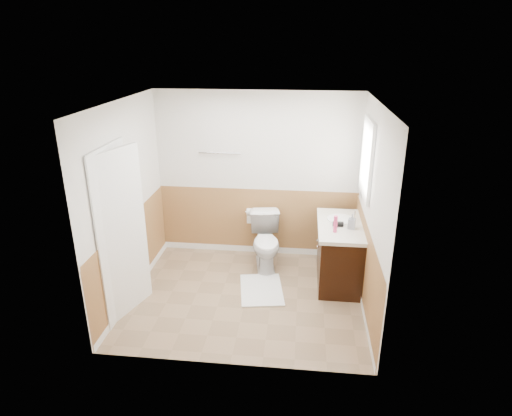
# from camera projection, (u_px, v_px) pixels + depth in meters

# --- Properties ---
(floor) EXTENTS (3.00, 3.00, 0.00)m
(floor) POSITION_uv_depth(u_px,v_px,m) (246.00, 296.00, 5.75)
(floor) COLOR #8C7051
(floor) RESTS_ON ground
(ceiling) EXTENTS (3.00, 3.00, 0.00)m
(ceiling) POSITION_uv_depth(u_px,v_px,m) (245.00, 102.00, 4.84)
(ceiling) COLOR white
(ceiling) RESTS_ON floor
(wall_back) EXTENTS (3.00, 0.00, 3.00)m
(wall_back) POSITION_uv_depth(u_px,v_px,m) (257.00, 176.00, 6.50)
(wall_back) COLOR silver
(wall_back) RESTS_ON floor
(wall_front) EXTENTS (3.00, 0.00, 3.00)m
(wall_front) POSITION_uv_depth(u_px,v_px,m) (227.00, 257.00, 4.09)
(wall_front) COLOR silver
(wall_front) RESTS_ON floor
(wall_left) EXTENTS (0.00, 3.00, 3.00)m
(wall_left) POSITION_uv_depth(u_px,v_px,m) (127.00, 203.00, 5.45)
(wall_left) COLOR silver
(wall_left) RESTS_ON floor
(wall_right) EXTENTS (0.00, 3.00, 3.00)m
(wall_right) POSITION_uv_depth(u_px,v_px,m) (372.00, 212.00, 5.14)
(wall_right) COLOR silver
(wall_right) RESTS_ON floor
(wainscot_back) EXTENTS (3.00, 0.00, 3.00)m
(wainscot_back) POSITION_uv_depth(u_px,v_px,m) (257.00, 223.00, 6.76)
(wainscot_back) COLOR #AA7244
(wainscot_back) RESTS_ON floor
(wainscot_front) EXTENTS (3.00, 0.00, 3.00)m
(wainscot_front) POSITION_uv_depth(u_px,v_px,m) (229.00, 323.00, 4.37)
(wainscot_front) COLOR #AA7244
(wainscot_front) RESTS_ON floor
(wainscot_left) EXTENTS (0.00, 2.60, 2.60)m
(wainscot_left) POSITION_uv_depth(u_px,v_px,m) (134.00, 256.00, 5.72)
(wainscot_left) COLOR #AA7244
(wainscot_left) RESTS_ON floor
(wainscot_right) EXTENTS (0.00, 2.60, 2.60)m
(wainscot_right) POSITION_uv_depth(u_px,v_px,m) (365.00, 269.00, 5.41)
(wainscot_right) COLOR #AA7244
(wainscot_right) RESTS_ON floor
(toilet) EXTENTS (0.56, 0.83, 0.79)m
(toilet) POSITION_uv_depth(u_px,v_px,m) (266.00, 242.00, 6.36)
(toilet) COLOR white
(toilet) RESTS_ON floor
(bath_mat) EXTENTS (0.67, 0.88, 0.02)m
(bath_mat) POSITION_uv_depth(u_px,v_px,m) (261.00, 290.00, 5.87)
(bath_mat) COLOR white
(bath_mat) RESTS_ON floor
(vanity_cabinet) EXTENTS (0.55, 1.10, 0.80)m
(vanity_cabinet) POSITION_uv_depth(u_px,v_px,m) (339.00, 254.00, 5.99)
(vanity_cabinet) COLOR black
(vanity_cabinet) RESTS_ON floor
(vanity_knob_left) EXTENTS (0.03, 0.03, 0.03)m
(vanity_knob_left) POSITION_uv_depth(u_px,v_px,m) (318.00, 247.00, 5.87)
(vanity_knob_left) COLOR silver
(vanity_knob_left) RESTS_ON vanity_cabinet
(vanity_knob_right) EXTENTS (0.03, 0.03, 0.03)m
(vanity_knob_right) POSITION_uv_depth(u_px,v_px,m) (317.00, 240.00, 6.05)
(vanity_knob_right) COLOR #B9B9C0
(vanity_knob_right) RESTS_ON vanity_cabinet
(countertop) EXTENTS (0.60, 1.15, 0.05)m
(countertop) POSITION_uv_depth(u_px,v_px,m) (340.00, 226.00, 5.83)
(countertop) COLOR silver
(countertop) RESTS_ON vanity_cabinet
(sink_basin) EXTENTS (0.36, 0.36, 0.02)m
(sink_basin) POSITION_uv_depth(u_px,v_px,m) (341.00, 219.00, 5.96)
(sink_basin) COLOR white
(sink_basin) RESTS_ON countertop
(faucet) EXTENTS (0.02, 0.02, 0.14)m
(faucet) POSITION_uv_depth(u_px,v_px,m) (354.00, 216.00, 5.92)
(faucet) COLOR silver
(faucet) RESTS_ON countertop
(lotion_bottle) EXTENTS (0.05, 0.05, 0.22)m
(lotion_bottle) POSITION_uv_depth(u_px,v_px,m) (335.00, 224.00, 5.55)
(lotion_bottle) COLOR #E83C78
(lotion_bottle) RESTS_ON countertop
(soap_dispenser) EXTENTS (0.11, 0.11, 0.20)m
(soap_dispenser) POSITION_uv_depth(u_px,v_px,m) (352.00, 221.00, 5.66)
(soap_dispenser) COLOR gray
(soap_dispenser) RESTS_ON countertop
(hair_dryer_body) EXTENTS (0.14, 0.07, 0.07)m
(hair_dryer_body) POSITION_uv_depth(u_px,v_px,m) (338.00, 224.00, 5.74)
(hair_dryer_body) COLOR black
(hair_dryer_body) RESTS_ON countertop
(hair_dryer_handle) EXTENTS (0.03, 0.03, 0.07)m
(hair_dryer_handle) POSITION_uv_depth(u_px,v_px,m) (336.00, 227.00, 5.72)
(hair_dryer_handle) COLOR black
(hair_dryer_handle) RESTS_ON countertop
(mirror_panel) EXTENTS (0.02, 0.35, 0.90)m
(mirror_panel) POSITION_uv_depth(u_px,v_px,m) (361.00, 163.00, 6.05)
(mirror_panel) COLOR silver
(mirror_panel) RESTS_ON wall_right
(window_frame) EXTENTS (0.04, 0.80, 1.00)m
(window_frame) POSITION_uv_depth(u_px,v_px,m) (367.00, 158.00, 5.51)
(window_frame) COLOR white
(window_frame) RESTS_ON wall_right
(window_glass) EXTENTS (0.01, 0.70, 0.90)m
(window_glass) POSITION_uv_depth(u_px,v_px,m) (368.00, 158.00, 5.51)
(window_glass) COLOR white
(window_glass) RESTS_ON wall_right
(door) EXTENTS (0.29, 0.78, 2.04)m
(door) POSITION_uv_depth(u_px,v_px,m) (122.00, 235.00, 5.11)
(door) COLOR white
(door) RESTS_ON wall_left
(door_frame) EXTENTS (0.02, 0.92, 2.10)m
(door_frame) POSITION_uv_depth(u_px,v_px,m) (116.00, 234.00, 5.11)
(door_frame) COLOR white
(door_frame) RESTS_ON wall_left
(door_knob) EXTENTS (0.06, 0.06, 0.06)m
(door_knob) POSITION_uv_depth(u_px,v_px,m) (138.00, 229.00, 5.43)
(door_knob) COLOR silver
(door_knob) RESTS_ON door
(towel_bar) EXTENTS (0.62, 0.02, 0.02)m
(towel_bar) POSITION_uv_depth(u_px,v_px,m) (219.00, 153.00, 6.38)
(towel_bar) COLOR silver
(towel_bar) RESTS_ON wall_back
(tp_holder_bar) EXTENTS (0.14, 0.02, 0.02)m
(tp_holder_bar) POSITION_uv_depth(u_px,v_px,m) (250.00, 212.00, 6.64)
(tp_holder_bar) COLOR silver
(tp_holder_bar) RESTS_ON wall_back
(tp_roll) EXTENTS (0.10, 0.11, 0.11)m
(tp_roll) POSITION_uv_depth(u_px,v_px,m) (250.00, 212.00, 6.64)
(tp_roll) COLOR white
(tp_roll) RESTS_ON tp_holder_bar
(tp_sheet) EXTENTS (0.10, 0.01, 0.16)m
(tp_sheet) POSITION_uv_depth(u_px,v_px,m) (250.00, 219.00, 6.68)
(tp_sheet) COLOR white
(tp_sheet) RESTS_ON tp_roll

